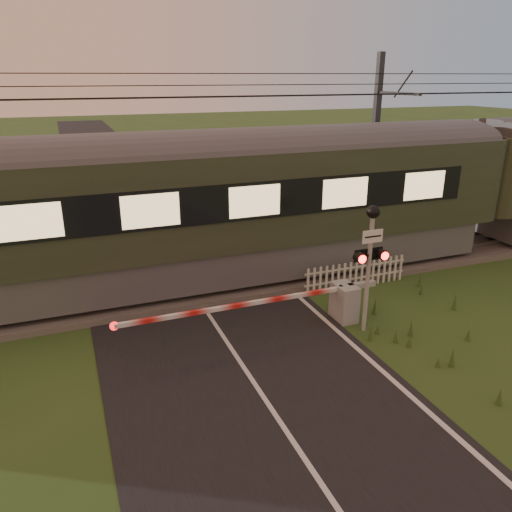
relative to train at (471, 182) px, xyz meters
name	(u,v)px	position (x,y,z in m)	size (l,w,h in m)	color
ground	(273,412)	(-10.53, -6.50, -2.43)	(160.00, 160.00, 0.00)	#2D4B1D
road	(279,419)	(-10.51, -6.73, -2.42)	(6.00, 140.00, 0.03)	black
track_bed	(189,284)	(-10.53, 0.00, -2.37)	(140.00, 3.40, 0.39)	#47423D
overhead_wires	(180,88)	(-10.53, 0.00, 3.29)	(120.00, 0.62, 0.62)	black
train	(471,182)	(0.00, 0.00, 0.00)	(46.12, 3.18, 4.31)	#5E5E63
boom_gate	(332,302)	(-7.65, -3.61, -1.88)	(6.78, 0.75, 1.00)	gray
crossing_signal	(370,247)	(-7.11, -4.32, -0.21)	(0.82, 0.35, 3.23)	gray
picket_fence	(356,274)	(-5.85, -1.89, -2.01)	(3.43, 0.07, 0.83)	silver
catenary_mast	(375,146)	(-2.69, 2.23, 1.13)	(0.22, 2.46, 6.85)	#2D2D30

